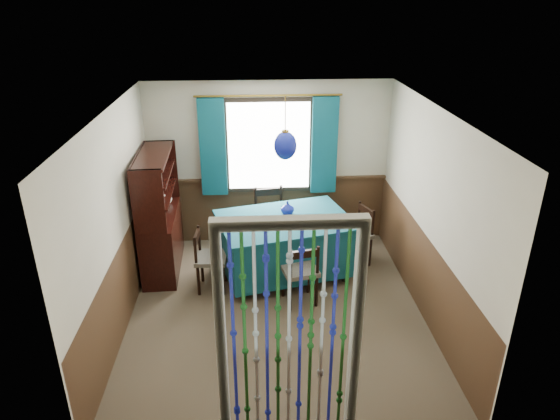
{
  "coord_description": "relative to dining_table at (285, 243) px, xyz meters",
  "views": [
    {
      "loc": [
        -0.27,
        -5.16,
        3.67
      ],
      "look_at": [
        0.08,
        0.6,
        1.11
      ],
      "focal_mm": 32.0,
      "sensor_mm": 36.0,
      "label": 1
    }
  ],
  "objects": [
    {
      "name": "chair_far",
      "position": [
        -0.16,
        0.77,
        0.02
      ],
      "size": [
        0.53,
        0.51,
        0.95
      ],
      "rotation": [
        0.0,
        0.0,
        3.28
      ],
      "color": "black",
      "rests_on": "floor"
    },
    {
      "name": "wall_right",
      "position": [
        1.63,
        -0.9,
        0.77
      ],
      "size": [
        0.0,
        4.0,
        4.0
      ],
      "primitive_type": "plane",
      "rotation": [
        1.57,
        0.0,
        -1.57
      ],
      "color": "beige",
      "rests_on": "ground"
    },
    {
      "name": "wainscot_left",
      "position": [
        -1.95,
        -0.9,
        0.02
      ],
      "size": [
        0.0,
        4.0,
        4.0
      ],
      "primitive_type": "plane",
      "rotation": [
        1.57,
        0.0,
        1.57
      ],
      "color": "#442B19",
      "rests_on": "ground"
    },
    {
      "name": "ceiling",
      "position": [
        -0.17,
        -0.9,
        2.02
      ],
      "size": [
        4.0,
        4.0,
        0.0
      ],
      "primitive_type": "plane",
      "rotation": [
        3.14,
        0.0,
        0.0
      ],
      "color": "silver",
      "rests_on": "ground"
    },
    {
      "name": "wainscot_back",
      "position": [
        -0.17,
        1.08,
        0.02
      ],
      "size": [
        3.6,
        0.0,
        3.6
      ],
      "primitive_type": "plane",
      "rotation": [
        1.57,
        0.0,
        0.0
      ],
      "color": "#442B19",
      "rests_on": "ground"
    },
    {
      "name": "wainscot_front",
      "position": [
        -0.17,
        -2.89,
        0.02
      ],
      "size": [
        3.6,
        0.0,
        3.6
      ],
      "primitive_type": "plane",
      "rotation": [
        -1.57,
        0.0,
        0.0
      ],
      "color": "#442B19",
      "rests_on": "ground"
    },
    {
      "name": "vase_table",
      "position": [
        0.05,
        0.15,
        0.45
      ],
      "size": [
        0.19,
        0.19,
        0.17
      ],
      "primitive_type": "imported",
      "rotation": [
        0.0,
        0.0,
        0.12
      ],
      "color": "navy",
      "rests_on": "dining_table"
    },
    {
      "name": "sideboard",
      "position": [
        -1.72,
        0.27,
        0.11
      ],
      "size": [
        0.5,
        1.32,
        1.7
      ],
      "rotation": [
        0.0,
        0.0,
        0.04
      ],
      "color": "black",
      "rests_on": "floor"
    },
    {
      "name": "wall_front",
      "position": [
        -0.17,
        -2.9,
        0.77
      ],
      "size": [
        3.6,
        0.0,
        3.6
      ],
      "primitive_type": "plane",
      "rotation": [
        -1.57,
        0.0,
        0.0
      ],
      "color": "beige",
      "rests_on": "ground"
    },
    {
      "name": "pendant_lamp",
      "position": [
        0.0,
        0.0,
        1.39
      ],
      "size": [
        0.29,
        0.29,
        0.82
      ],
      "color": "olive",
      "rests_on": "ceiling"
    },
    {
      "name": "doorway",
      "position": [
        -0.17,
        -2.84,
        0.57
      ],
      "size": [
        1.16,
        0.12,
        2.18
      ],
      "primitive_type": null,
      "color": "silver",
      "rests_on": "ground"
    },
    {
      "name": "window",
      "position": [
        -0.17,
        1.05,
        1.07
      ],
      "size": [
        1.32,
        0.12,
        1.42
      ],
      "primitive_type": "cube",
      "color": "black",
      "rests_on": "wall_back"
    },
    {
      "name": "wall_left",
      "position": [
        -1.97,
        -0.9,
        0.77
      ],
      "size": [
        0.0,
        4.0,
        4.0
      ],
      "primitive_type": "plane",
      "rotation": [
        1.57,
        0.0,
        1.57
      ],
      "color": "beige",
      "rests_on": "ground"
    },
    {
      "name": "chair_right",
      "position": [
        1.05,
        0.25,
        -0.02
      ],
      "size": [
        0.54,
        0.55,
        0.87
      ],
      "rotation": [
        0.0,
        0.0,
        1.93
      ],
      "color": "black",
      "rests_on": "floor"
    },
    {
      "name": "dining_table",
      "position": [
        0.0,
        0.0,
        0.0
      ],
      "size": [
        1.99,
        1.6,
        0.84
      ],
      "rotation": [
        0.0,
        0.0,
        0.25
      ],
      "color": "#104754",
      "rests_on": "floor"
    },
    {
      "name": "vase_sideboard",
      "position": [
        -1.66,
        0.62,
        0.46
      ],
      "size": [
        0.22,
        0.22,
        0.19
      ],
      "primitive_type": "imported",
      "rotation": [
        0.0,
        0.0,
        -0.28
      ],
      "color": "beige",
      "rests_on": "sideboard"
    },
    {
      "name": "floor",
      "position": [
        -0.17,
        -0.9,
        -0.48
      ],
      "size": [
        4.0,
        4.0,
        0.0
      ],
      "primitive_type": "plane",
      "color": "brown",
      "rests_on": "ground"
    },
    {
      "name": "wainscot_right",
      "position": [
        1.62,
        -0.9,
        0.02
      ],
      "size": [
        0.0,
        4.0,
        4.0
      ],
      "primitive_type": "plane",
      "rotation": [
        1.57,
        0.0,
        -1.57
      ],
      "color": "#442B19",
      "rests_on": "ground"
    },
    {
      "name": "bowl_shelf",
      "position": [
        -1.66,
        0.03,
        0.71
      ],
      "size": [
        0.26,
        0.26,
        0.05
      ],
      "primitive_type": "imported",
      "rotation": [
        0.0,
        0.0,
        -0.39
      ],
      "color": "beige",
      "rests_on": "sideboard"
    },
    {
      "name": "chair_left",
      "position": [
        -1.01,
        -0.31,
        -0.03
      ],
      "size": [
        0.42,
        0.44,
        0.84
      ],
      "rotation": [
        0.0,
        0.0,
        -1.63
      ],
      "color": "black",
      "rests_on": "floor"
    },
    {
      "name": "chair_near",
      "position": [
        0.15,
        -0.72,
        -0.03
      ],
      "size": [
        0.5,
        0.48,
        0.86
      ],
      "rotation": [
        0.0,
        0.0,
        0.21
      ],
      "color": "black",
      "rests_on": "floor"
    },
    {
      "name": "wall_back",
      "position": [
        -0.17,
        1.1,
        0.77
      ],
      "size": [
        3.6,
        0.0,
        3.6
      ],
      "primitive_type": "plane",
      "rotation": [
        1.57,
        0.0,
        0.0
      ],
      "color": "beige",
      "rests_on": "ground"
    }
  ]
}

